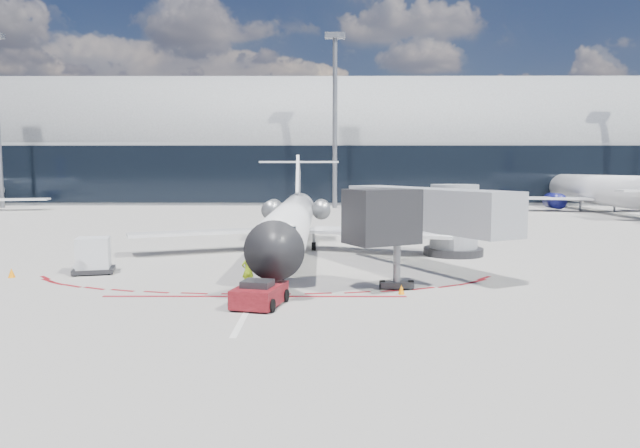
{
  "coord_description": "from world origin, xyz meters",
  "views": [
    {
      "loc": [
        3.1,
        -37.24,
        5.85
      ],
      "look_at": [
        2.98,
        -1.38,
        2.37
      ],
      "focal_mm": 32.0,
      "sensor_mm": 36.0,
      "label": 1
    }
  ],
  "objects_px": {
    "pushback_tug": "(260,294)",
    "ramp_worker": "(248,270)",
    "regional_jet": "(292,220)",
    "uld_container": "(93,256)"
  },
  "relations": [
    {
      "from": "ramp_worker",
      "to": "regional_jet",
      "type": "bearing_deg",
      "value": -128.53
    },
    {
      "from": "regional_jet",
      "to": "pushback_tug",
      "type": "distance_m",
      "value": 15.39
    },
    {
      "from": "pushback_tug",
      "to": "ramp_worker",
      "type": "bearing_deg",
      "value": 118.47
    },
    {
      "from": "regional_jet",
      "to": "ramp_worker",
      "type": "relative_size",
      "value": 16.27
    },
    {
      "from": "regional_jet",
      "to": "uld_container",
      "type": "distance_m",
      "value": 13.28
    },
    {
      "from": "regional_jet",
      "to": "ramp_worker",
      "type": "xyz_separation_m",
      "value": [
        -1.58,
        -11.54,
        -1.49
      ]
    },
    {
      "from": "pushback_tug",
      "to": "uld_container",
      "type": "relative_size",
      "value": 1.78
    },
    {
      "from": "ramp_worker",
      "to": "uld_container",
      "type": "distance_m",
      "value": 9.95
    },
    {
      "from": "regional_jet",
      "to": "uld_container",
      "type": "xyz_separation_m",
      "value": [
        -10.75,
        -7.67,
        -1.35
      ]
    },
    {
      "from": "ramp_worker",
      "to": "uld_container",
      "type": "height_order",
      "value": "uld_container"
    }
  ]
}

